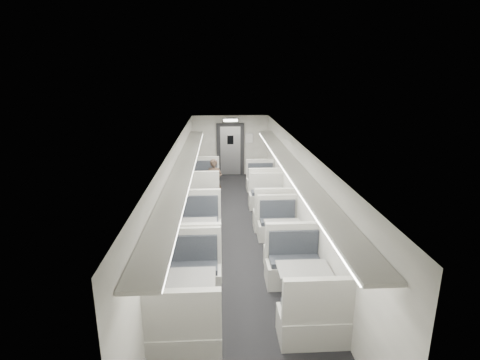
{
  "coord_description": "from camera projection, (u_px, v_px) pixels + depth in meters",
  "views": [
    {
      "loc": [
        -0.42,
        -8.8,
        4.04
      ],
      "look_at": [
        0.13,
        1.34,
        1.1
      ],
      "focal_mm": 28.0,
      "sensor_mm": 36.0,
      "label": 1
    }
  ],
  "objects": [
    {
      "name": "booth_left_a",
      "position": [
        203.0,
        186.0,
        12.41
      ],
      "size": [
        1.08,
        2.19,
        1.17
      ],
      "color": "#B0ACA5",
      "rests_on": "room"
    },
    {
      "name": "passenger",
      "position": [
        214.0,
        181.0,
        11.95
      ],
      "size": [
        0.56,
        0.42,
        1.4
      ],
      "primitive_type": "imported",
      "rotation": [
        0.0,
        0.0,
        -0.18
      ],
      "color": "black",
      "rests_on": "room"
    },
    {
      "name": "booth_right_a",
      "position": [
        263.0,
        186.0,
        12.5
      ],
      "size": [
        0.99,
        2.01,
        1.08
      ],
      "color": "#B0ACA5",
      "rests_on": "room"
    },
    {
      "name": "vestibule_door",
      "position": [
        230.0,
        150.0,
        14.99
      ],
      "size": [
        1.1,
        0.13,
        2.1
      ],
      "color": "black",
      "rests_on": "room"
    },
    {
      "name": "booth_left_d",
      "position": [
        188.0,
        298.0,
        6.25
      ],
      "size": [
        1.13,
        2.3,
        1.23
      ],
      "color": "#B0ACA5",
      "rests_on": "room"
    },
    {
      "name": "window_a",
      "position": [
        188.0,
        156.0,
        12.4
      ],
      "size": [
        0.02,
        1.18,
        0.84
      ],
      "primitive_type": "cube",
      "color": "black",
      "rests_on": "room"
    },
    {
      "name": "luggage_rack_left",
      "position": [
        185.0,
        167.0,
        8.7
      ],
      "size": [
        0.46,
        10.4,
        0.09
      ],
      "color": "#B0ACA5",
      "rests_on": "room"
    },
    {
      "name": "booth_right_b",
      "position": [
        270.0,
        204.0,
        10.73
      ],
      "size": [
        1.1,
        2.23,
        1.19
      ],
      "color": "#B0ACA5",
      "rests_on": "room"
    },
    {
      "name": "wall_notice",
      "position": [
        249.0,
        138.0,
        14.89
      ],
      "size": [
        0.32,
        0.02,
        0.4
      ],
      "primitive_type": "cube",
      "color": "silver",
      "rests_on": "room"
    },
    {
      "name": "room",
      "position": [
        238.0,
        191.0,
        9.26
      ],
      "size": [
        3.24,
        12.24,
        2.64
      ],
      "color": "black",
      "rests_on": "ground"
    },
    {
      "name": "booth_left_b",
      "position": [
        201.0,
        205.0,
        10.77
      ],
      "size": [
        1.0,
        2.02,
        1.08
      ],
      "color": "#B0ACA5",
      "rests_on": "room"
    },
    {
      "name": "luggage_rack_right",
      "position": [
        291.0,
        165.0,
        8.83
      ],
      "size": [
        0.46,
        10.4,
        0.09
      ],
      "color": "#B0ACA5",
      "rests_on": "room"
    },
    {
      "name": "exit_sign",
      "position": [
        231.0,
        120.0,
        14.18
      ],
      "size": [
        0.62,
        0.12,
        0.16
      ],
      "color": "black",
      "rests_on": "room"
    },
    {
      "name": "booth_left_c",
      "position": [
        196.0,
        239.0,
        8.4
      ],
      "size": [
        1.16,
        2.35,
        1.26
      ],
      "color": "#B0ACA5",
      "rests_on": "room"
    },
    {
      "name": "window_d",
      "position": [
        156.0,
        244.0,
        6.07
      ],
      "size": [
        0.02,
        1.18,
        0.84
      ],
      "primitive_type": "cube",
      "color": "black",
      "rests_on": "room"
    },
    {
      "name": "window_b",
      "position": [
        182.0,
        174.0,
        10.29
      ],
      "size": [
        0.02,
        1.18,
        0.84
      ],
      "primitive_type": "cube",
      "color": "black",
      "rests_on": "room"
    },
    {
      "name": "booth_right_c",
      "position": [
        283.0,
        237.0,
        8.66
      ],
      "size": [
        1.0,
        2.03,
        1.09
      ],
      "color": "#B0ACA5",
      "rests_on": "room"
    },
    {
      "name": "booth_right_d",
      "position": [
        303.0,
        288.0,
        6.56
      ],
      "size": [
        1.1,
        2.23,
        1.2
      ],
      "color": "#B0ACA5",
      "rests_on": "room"
    },
    {
      "name": "window_c",
      "position": [
        172.0,
        200.0,
        8.18
      ],
      "size": [
        0.02,
        1.18,
        0.84
      ],
      "primitive_type": "cube",
      "color": "black",
      "rests_on": "room"
    }
  ]
}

